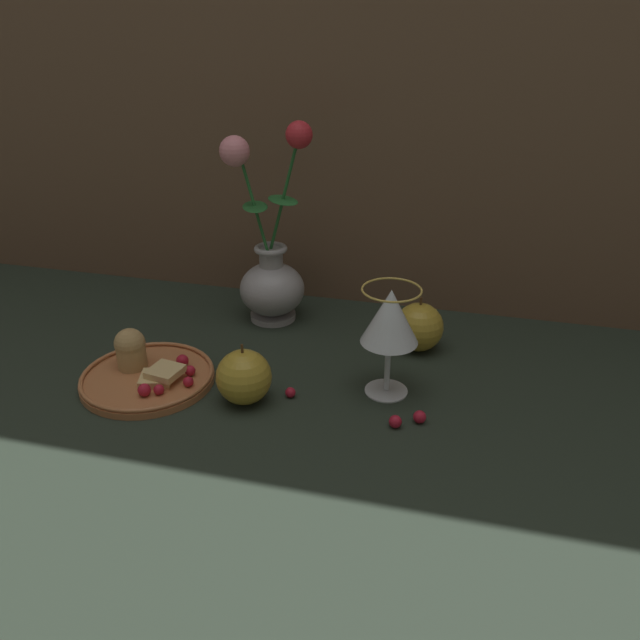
{
  "coord_description": "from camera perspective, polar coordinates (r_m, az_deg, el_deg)",
  "views": [
    {
      "loc": [
        0.2,
        -0.75,
        0.48
      ],
      "look_at": [
        0.02,
        -0.01,
        0.1
      ],
      "focal_mm": 35.0,
      "sensor_mm": 36.0,
      "label": 1
    }
  ],
  "objects": [
    {
      "name": "berry_near_plate",
      "position": [
        0.82,
        9.1,
        -8.74
      ],
      "size": [
        0.02,
        0.02,
        0.02
      ],
      "primitive_type": "sphere",
      "color": "#AD192D",
      "rests_on": "ground_plane"
    },
    {
      "name": "plate_with_pastries",
      "position": [
        0.93,
        -15.66,
        -4.55
      ],
      "size": [
        0.19,
        0.19,
        0.07
      ],
      "color": "#B77042",
      "rests_on": "ground_plane"
    },
    {
      "name": "ground_plane",
      "position": [
        0.91,
        -0.79,
        -5.19
      ],
      "size": [
        2.4,
        2.4,
        0.0
      ],
      "primitive_type": "plane",
      "color": "#232D23",
      "rests_on": "ground"
    },
    {
      "name": "berry_front_center",
      "position": [
        0.86,
        -2.73,
        -6.64
      ],
      "size": [
        0.01,
        0.01,
        0.01
      ],
      "primitive_type": "sphere",
      "color": "#AD192D",
      "rests_on": "ground_plane"
    },
    {
      "name": "apple_near_glass",
      "position": [
        0.84,
        -6.97,
        -5.19
      ],
      "size": [
        0.08,
        0.08,
        0.09
      ],
      "color": "#B2932D",
      "rests_on": "ground_plane"
    },
    {
      "name": "berry_by_glass_stem",
      "position": [
        0.81,
        6.9,
        -9.2
      ],
      "size": [
        0.02,
        0.02,
        0.02
      ],
      "primitive_type": "sphere",
      "color": "#AD192D",
      "rests_on": "ground_plane"
    },
    {
      "name": "wine_glass",
      "position": [
        0.83,
        6.43,
        0.01
      ],
      "size": [
        0.08,
        0.08,
        0.16
      ],
      "color": "silver",
      "rests_on": "ground_plane"
    },
    {
      "name": "apple_beside_vase",
      "position": [
        0.98,
        9.02,
        -0.63
      ],
      "size": [
        0.08,
        0.08,
        0.09
      ],
      "color": "#B2932D",
      "rests_on": "ground_plane"
    },
    {
      "name": "vase",
      "position": [
        1.05,
        -4.53,
        4.55
      ],
      "size": [
        0.14,
        0.11,
        0.33
      ],
      "color": "#A3A3A8",
      "rests_on": "ground_plane"
    }
  ]
}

